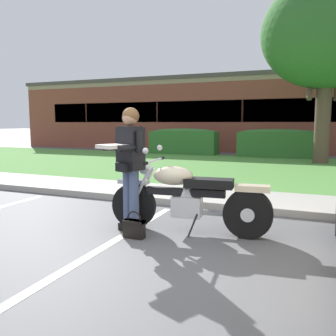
# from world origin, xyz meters

# --- Properties ---
(ground_plane) EXTENTS (140.00, 140.00, 0.00)m
(ground_plane) POSITION_xyz_m (0.00, 0.00, 0.00)
(ground_plane) COLOR #565659
(curb_strip) EXTENTS (60.00, 0.20, 0.12)m
(curb_strip) POSITION_xyz_m (0.00, 2.76, 0.06)
(curb_strip) COLOR #ADA89E
(curb_strip) RESTS_ON ground
(concrete_walk) EXTENTS (60.00, 1.50, 0.08)m
(concrete_walk) POSITION_xyz_m (0.00, 3.61, 0.04)
(concrete_walk) COLOR #ADA89E
(concrete_walk) RESTS_ON ground
(grass_lawn) EXTENTS (60.00, 8.34, 0.06)m
(grass_lawn) POSITION_xyz_m (0.00, 8.53, 0.03)
(grass_lawn) COLOR #518E3D
(grass_lawn) RESTS_ON ground
(stall_stripe_1) EXTENTS (0.21, 4.40, 0.01)m
(stall_stripe_1) POSITION_xyz_m (-0.17, 0.20, 0.00)
(stall_stripe_1) COLOR silver
(stall_stripe_1) RESTS_ON ground
(motorcycle) EXTENTS (2.24, 0.82, 1.18)m
(motorcycle) POSITION_xyz_m (0.66, 1.30, 0.48)
(motorcycle) COLOR black
(motorcycle) RESTS_ON ground
(rider_person) EXTENTS (0.57, 0.66, 1.70)m
(rider_person) POSITION_xyz_m (-0.21, 1.06, 1.01)
(rider_person) COLOR black
(rider_person) RESTS_ON ground
(handbag) EXTENTS (0.28, 0.13, 0.36)m
(handbag) POSITION_xyz_m (-0.00, 0.78, 0.14)
(handbag) COLOR black
(handbag) RESTS_ON ground
(shade_tree) EXTENTS (4.50, 4.50, 6.50)m
(shade_tree) POSITION_xyz_m (2.23, 10.81, 4.55)
(shade_tree) COLOR brown
(shade_tree) RESTS_ON ground
(hedge_left) EXTENTS (3.17, 0.90, 1.24)m
(hedge_left) POSITION_xyz_m (-3.69, 12.53, 0.65)
(hedge_left) COLOR #336B2D
(hedge_left) RESTS_ON ground
(hedge_center_left) EXTENTS (3.23, 0.90, 1.24)m
(hedge_center_left) POSITION_xyz_m (0.51, 12.53, 0.65)
(hedge_center_left) COLOR #336B2D
(hedge_center_left) RESTS_ON ground
(brick_building) EXTENTS (27.37, 10.43, 3.98)m
(brick_building) POSITION_xyz_m (-1.41, 19.82, 1.99)
(brick_building) COLOR brown
(brick_building) RESTS_ON ground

